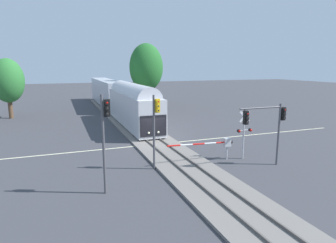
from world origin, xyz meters
TOP-DOWN VIEW (x-y plane):
  - ground_plane at (0.00, 0.00)m, footprint 220.00×220.00m
  - road_centre_stripe at (0.00, 0.00)m, footprint 44.00×0.20m
  - railway_track at (0.00, 0.00)m, footprint 4.40×80.00m
  - commuter_train at (0.00, 20.11)m, footprint 3.04×41.68m
  - crossing_gate_near at (3.38, -6.47)m, footprint 5.80×0.40m
  - crossing_signal_mast at (5.33, -6.87)m, footprint 1.36×0.44m
  - traffic_signal_near_left at (-6.26, -9.65)m, footprint 0.53×0.38m
  - traffic_signal_near_right at (5.92, -9.03)m, footprint 4.04×0.38m
  - traffic_signal_median at (-2.18, -6.64)m, footprint 0.53×0.38m
  - pine_left_background at (-15.41, 21.23)m, footprint 4.49×4.49m
  - elm_centre_background at (6.42, 25.03)m, footprint 6.03×6.03m

SIDE VIEW (x-z plane):
  - ground_plane at x=0.00m, z-range 0.00..0.00m
  - road_centre_stripe at x=0.00m, z-range 0.00..0.01m
  - railway_track at x=0.00m, z-range -0.06..0.26m
  - crossing_gate_near at x=3.38m, z-range 0.51..2.31m
  - crossing_signal_mast at x=5.33m, z-range 0.45..4.60m
  - commuter_train at x=0.00m, z-range 0.20..5.36m
  - traffic_signal_near_right at x=5.92m, z-range 1.19..6.00m
  - traffic_signal_median at x=-2.18m, z-range 0.94..6.51m
  - traffic_signal_near_left at x=-6.26m, z-range 1.01..7.02m
  - pine_left_background at x=-15.41m, z-range 1.13..9.80m
  - elm_centre_background at x=6.42m, z-range 1.49..13.04m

